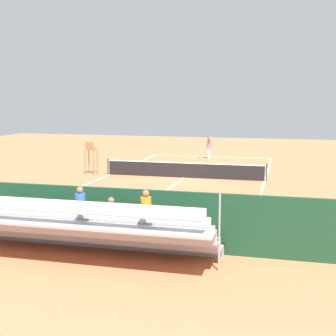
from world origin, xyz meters
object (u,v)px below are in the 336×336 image
(bleacher_stand, at_px, (80,227))
(equipment_bag, at_px, (154,238))
(tennis_player, at_px, (209,146))
(tennis_net, at_px, (184,170))
(tennis_ball_near, at_px, (215,163))
(tennis_racket, at_px, (195,157))
(tennis_ball_far, at_px, (187,159))
(umpire_chair, at_px, (91,154))
(courtside_bench, at_px, (196,229))

(bleacher_stand, bearing_deg, equipment_bag, -134.09)
(equipment_bag, xyz_separation_m, tennis_player, (1.93, -23.02, 0.84))
(tennis_net, bearing_deg, tennis_ball_near, -96.96)
(tennis_net, xyz_separation_m, tennis_ball_near, (-0.87, -7.14, -0.47))
(tennis_net, distance_m, equipment_bag, 13.54)
(tennis_racket, bearing_deg, equipment_bag, 97.67)
(tennis_ball_far, bearing_deg, equipment_bag, 99.25)
(equipment_bag, bearing_deg, tennis_ball_far, -80.75)
(bleacher_stand, bearing_deg, tennis_ball_far, -85.87)
(umpire_chair, height_order, tennis_player, umpire_chair)
(courtside_bench, relative_size, tennis_racket, 3.11)
(tennis_net, xyz_separation_m, courtside_bench, (-3.40, 13.27, 0.06))
(courtside_bench, xyz_separation_m, tennis_player, (3.42, -22.90, 0.46))
(umpire_chair, bearing_deg, tennis_ball_far, -116.26)
(umpire_chair, distance_m, tennis_ball_far, 10.21)
(bleacher_stand, distance_m, tennis_racket, 25.45)
(umpire_chair, xyz_separation_m, tennis_player, (-6.17, -9.84, -0.30))
(tennis_ball_near, distance_m, tennis_ball_far, 3.11)
(bleacher_stand, relative_size, tennis_player, 4.70)
(tennis_net, xyz_separation_m, bleacher_stand, (-0.03, 15.34, 0.45))
(bleacher_stand, distance_m, tennis_ball_near, 22.51)
(tennis_net, xyz_separation_m, tennis_racket, (1.25, -10.06, -0.49))
(tennis_ball_near, bearing_deg, bleacher_stand, 87.85)
(tennis_player, bearing_deg, courtside_bench, 98.50)
(tennis_ball_near, height_order, tennis_ball_far, same)
(tennis_net, bearing_deg, tennis_racket, -82.91)
(courtside_bench, distance_m, tennis_racket, 23.80)
(bleacher_stand, relative_size, tennis_ball_near, 137.27)
(tennis_ball_near, relative_size, tennis_ball_far, 1.00)
(equipment_bag, distance_m, tennis_player, 23.12)
(bleacher_stand, height_order, tennis_ball_far, bleacher_stand)
(tennis_racket, xyz_separation_m, tennis_ball_far, (0.47, 1.20, 0.02))
(umpire_chair, xyz_separation_m, tennis_racket, (-4.95, -10.28, -1.30))
(courtside_bench, bearing_deg, bleacher_stand, 31.54)
(courtside_bench, relative_size, tennis_ball_near, 27.27)
(courtside_bench, bearing_deg, tennis_player, -81.50)
(tennis_ball_near, bearing_deg, equipment_bag, 92.88)
(tennis_racket, relative_size, tennis_ball_far, 8.77)
(tennis_ball_far, bearing_deg, tennis_player, -155.79)
(tennis_ball_far, bearing_deg, bleacher_stand, 94.13)
(tennis_net, height_order, umpire_chair, umpire_chair)
(equipment_bag, distance_m, tennis_ball_far, 22.56)
(tennis_net, bearing_deg, bleacher_stand, 90.11)
(tennis_player, bearing_deg, tennis_ball_near, 109.93)
(tennis_net, distance_m, bleacher_stand, 15.34)
(tennis_player, bearing_deg, umpire_chair, 57.90)
(bleacher_stand, bearing_deg, tennis_ball_near, -92.15)
(equipment_bag, xyz_separation_m, tennis_ball_near, (1.03, -20.54, -0.15))
(courtside_bench, bearing_deg, tennis_ball_far, -76.99)
(tennis_player, relative_size, tennis_racket, 3.33)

